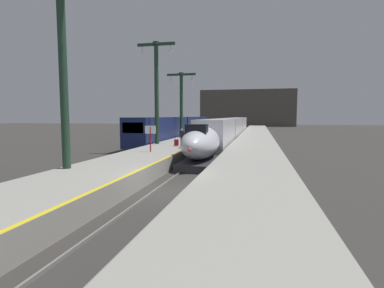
% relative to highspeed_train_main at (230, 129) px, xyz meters
% --- Properties ---
extents(ground_plane, '(260.00, 260.00, 0.00)m').
position_rel_highspeed_train_main_xyz_m(ground_plane, '(0.00, -33.12, -1.95)').
color(ground_plane, '#33302D').
extents(platform_left, '(4.80, 110.00, 1.05)m').
position_rel_highspeed_train_main_xyz_m(platform_left, '(-4.05, -8.37, -1.42)').
color(platform_left, gray).
rests_on(platform_left, ground).
extents(platform_right, '(4.80, 110.00, 1.05)m').
position_rel_highspeed_train_main_xyz_m(platform_right, '(4.05, -8.37, -1.42)').
color(platform_right, gray).
rests_on(platform_right, ground).
extents(platform_left_safety_stripe, '(0.20, 107.80, 0.01)m').
position_rel_highspeed_train_main_xyz_m(platform_left_safety_stripe, '(-1.77, -8.37, -0.90)').
color(platform_left_safety_stripe, yellow).
rests_on(platform_left_safety_stripe, platform_left).
extents(rail_main_left, '(0.08, 110.00, 0.12)m').
position_rel_highspeed_train_main_xyz_m(rail_main_left, '(-0.75, -5.62, -1.89)').
color(rail_main_left, slate).
rests_on(rail_main_left, ground).
extents(rail_main_right, '(0.08, 110.00, 0.12)m').
position_rel_highspeed_train_main_xyz_m(rail_main_right, '(0.75, -5.62, -1.89)').
color(rail_main_right, slate).
rests_on(rail_main_right, ground).
extents(rail_secondary_left, '(0.08, 110.00, 0.12)m').
position_rel_highspeed_train_main_xyz_m(rail_secondary_left, '(-8.85, -5.62, -1.89)').
color(rail_secondary_left, slate).
rests_on(rail_secondary_left, ground).
extents(rail_secondary_right, '(0.08, 110.00, 0.12)m').
position_rel_highspeed_train_main_xyz_m(rail_secondary_right, '(-7.35, -5.62, -1.89)').
color(rail_secondary_right, slate).
rests_on(rail_secondary_right, ground).
extents(highspeed_train_main, '(2.92, 57.91, 3.60)m').
position_rel_highspeed_train_main_xyz_m(highspeed_train_main, '(0.00, 0.00, 0.00)').
color(highspeed_train_main, silver).
rests_on(highspeed_train_main, ground).
extents(regional_train_adjacent, '(2.85, 36.60, 3.80)m').
position_rel_highspeed_train_main_xyz_m(regional_train_adjacent, '(-8.10, -0.96, 0.18)').
color(regional_train_adjacent, '#141E4C').
rests_on(regional_train_adjacent, ground).
extents(station_column_near, '(4.00, 0.68, 10.30)m').
position_rel_highspeed_train_main_xyz_m(station_column_near, '(-5.90, -33.15, 5.22)').
color(station_column_near, '#1E3828').
rests_on(station_column_near, platform_left).
extents(station_column_mid, '(4.00, 0.68, 10.44)m').
position_rel_highspeed_train_main_xyz_m(station_column_mid, '(-5.90, -17.90, 5.29)').
color(station_column_mid, '#1E3828').
rests_on(station_column_mid, platform_left).
extents(station_column_far, '(4.00, 0.68, 8.76)m').
position_rel_highspeed_train_main_xyz_m(station_column_far, '(-5.90, -7.70, 4.40)').
color(station_column_far, '#1E3828').
rests_on(station_column_far, platform_left).
extents(passenger_near_edge, '(0.54, 0.34, 1.69)m').
position_rel_highspeed_train_main_xyz_m(passenger_near_edge, '(-2.70, -19.89, 0.09)').
color(passenger_near_edge, '#23232D').
rests_on(passenger_near_edge, platform_left).
extents(rolling_suitcase, '(0.40, 0.22, 0.98)m').
position_rel_highspeed_train_main_xyz_m(rolling_suitcase, '(-3.38, -19.41, -0.59)').
color(rolling_suitcase, maroon).
rests_on(rolling_suitcase, platform_left).
extents(departure_info_board, '(0.90, 0.10, 2.12)m').
position_rel_highspeed_train_main_xyz_m(departure_info_board, '(-4.07, -24.80, 0.61)').
color(departure_info_board, maroon).
rests_on(departure_info_board, platform_left).
extents(terminus_back_wall, '(36.00, 2.00, 14.00)m').
position_rel_highspeed_train_main_xyz_m(terminus_back_wall, '(0.00, 68.88, 5.05)').
color(terminus_back_wall, '#4C4742').
rests_on(terminus_back_wall, ground).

